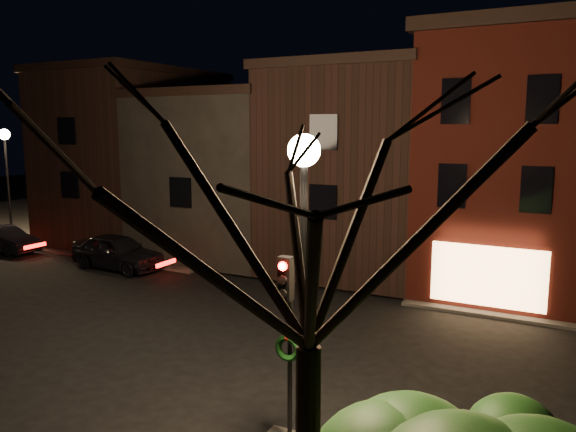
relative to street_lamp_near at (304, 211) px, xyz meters
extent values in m
plane|color=black|center=(-6.20, 6.00, -5.18)|extent=(120.00, 120.00, 0.00)
cube|color=#2D2B28|center=(-26.20, 26.00, -5.12)|extent=(30.00, 30.00, 0.12)
cube|color=#46120C|center=(1.80, 15.50, -0.06)|extent=(6.00, 8.00, 10.00)
cube|color=black|center=(1.80, 15.50, 5.19)|extent=(6.50, 8.50, 0.50)
cube|color=#FFBA72|center=(1.80, 11.45, -3.76)|extent=(4.00, 0.12, 2.20)
cube|color=black|center=(-4.70, 16.50, -0.56)|extent=(7.00, 10.00, 9.00)
cube|color=black|center=(-4.70, 16.50, 4.14)|extent=(7.30, 10.30, 0.40)
cube|color=black|center=(-11.95, 16.50, -1.06)|extent=(7.50, 10.00, 8.00)
cube|color=black|center=(-11.95, 16.50, 3.14)|extent=(7.80, 10.30, 0.40)
cube|color=black|center=(-19.20, 16.50, -0.31)|extent=(7.00, 10.00, 9.50)
cube|color=black|center=(-19.20, 16.50, 4.64)|extent=(7.30, 10.30, 0.40)
cylinder|color=black|center=(0.00, 0.00, -2.06)|extent=(0.14, 0.14, 6.00)
sphere|color=#FFD18C|center=(0.00, 0.00, 1.12)|extent=(0.60, 0.60, 0.60)
cylinder|color=black|center=(-25.20, 12.20, -2.06)|extent=(0.14, 0.14, 6.00)
sphere|color=#FFD18C|center=(-25.20, 12.20, 1.12)|extent=(0.60, 0.60, 0.60)
cylinder|color=black|center=(-0.60, 0.60, -3.06)|extent=(0.10, 0.10, 4.00)
cube|color=black|center=(-0.60, 0.42, -1.46)|extent=(0.28, 0.22, 0.90)
cylinder|color=#FF0C07|center=(-0.60, 0.30, -1.18)|extent=(0.18, 0.06, 0.18)
cylinder|color=black|center=(-0.60, 0.30, -1.46)|extent=(0.18, 0.06, 0.18)
cylinder|color=black|center=(-0.60, 0.30, -1.74)|extent=(0.18, 0.06, 0.18)
torus|color=#0C380F|center=(-0.60, 0.51, -2.96)|extent=(0.58, 0.14, 0.58)
sphere|color=#990C0C|center=(-0.60, 0.49, -2.74)|extent=(0.12, 0.12, 0.12)
imported|color=black|center=(-14.86, 10.23, -4.34)|extent=(5.02, 2.26, 1.67)
imported|color=black|center=(-22.90, 10.04, -4.48)|extent=(4.25, 1.50, 1.40)
camera|label=1|loc=(4.48, -9.21, 1.54)|focal=35.00mm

